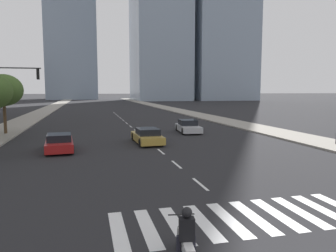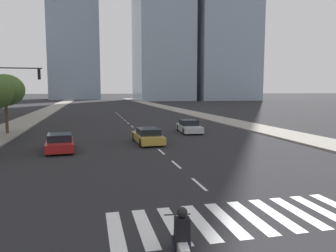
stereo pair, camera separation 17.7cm
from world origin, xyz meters
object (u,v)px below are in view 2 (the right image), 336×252
(sedan_red_0, at_px, (60,143))
(traffic_signal_far, at_px, (12,88))
(motorcycle_lead, at_px, (181,242))
(sedan_silver_1, at_px, (189,127))
(street_tree_third, at_px, (5,90))
(sedan_gold_2, at_px, (148,136))

(sedan_red_0, height_order, traffic_signal_far, traffic_signal_far)
(motorcycle_lead, distance_m, sedan_silver_1, 24.91)
(sedan_silver_1, height_order, street_tree_third, street_tree_third)
(motorcycle_lead, distance_m, street_tree_third, 28.11)
(sedan_gold_2, bearing_deg, traffic_signal_far, 72.48)
(motorcycle_lead, xyz_separation_m, sedan_gold_2, (2.36, 18.10, -0.02))
(motorcycle_lead, xyz_separation_m, sedan_red_0, (-4.20, 16.34, -0.02))
(sedan_red_0, distance_m, sedan_gold_2, 6.79)
(motorcycle_lead, height_order, street_tree_third, street_tree_third)
(sedan_red_0, distance_m, traffic_signal_far, 7.24)
(motorcycle_lead, distance_m, sedan_gold_2, 18.25)
(sedan_red_0, distance_m, sedan_silver_1, 13.90)
(motorcycle_lead, xyz_separation_m, sedan_silver_1, (7.58, 23.73, -0.00))
(sedan_silver_1, bearing_deg, sedan_red_0, -52.84)
(sedan_silver_1, distance_m, sedan_gold_2, 7.68)
(motorcycle_lead, distance_m, sedan_red_0, 16.87)
(motorcycle_lead, height_order, sedan_gold_2, motorcycle_lead)
(sedan_gold_2, xyz_separation_m, street_tree_third, (-12.18, 7.99, 3.66))
(sedan_red_0, relative_size, street_tree_third, 0.81)
(motorcycle_lead, height_order, traffic_signal_far, traffic_signal_far)
(sedan_red_0, bearing_deg, street_tree_third, 25.80)
(motorcycle_lead, height_order, sedan_silver_1, motorcycle_lead)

